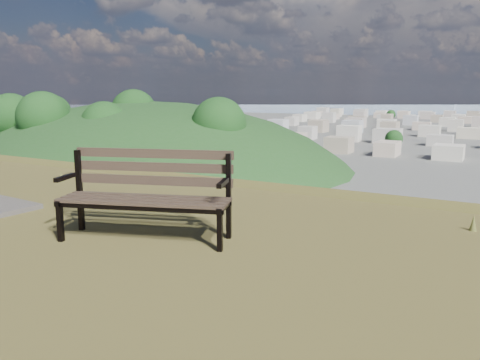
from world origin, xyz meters
The scene contains 4 objects.
park_bench centered at (-0.56, 1.29, 25.51)m, with size 1.82×1.08×0.91m.
green_wooded_hill centered at (-114.35, 134.11, 0.13)m, with size 181.01×144.81×90.51m.
city_trees centered at (-26.39, 319.00, 4.83)m, with size 406.52×387.20×9.98m.
far_hills centered at (-60.92, 1402.93, 25.47)m, with size 2050.00×340.00×60.00m.
Camera 1 is at (2.57, -2.36, 26.50)m, focal length 35.00 mm.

